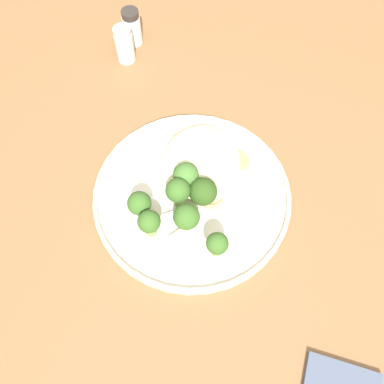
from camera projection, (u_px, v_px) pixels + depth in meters
ground at (197, 303)px, 1.29m from camera, size 6.00×6.00×0.00m
wooden_dining_table at (200, 212)px, 0.70m from camera, size 1.40×1.00×0.74m
dinner_plate at (192, 196)px, 0.62m from camera, size 0.29×0.29×0.02m
noodle_bed at (201, 164)px, 0.62m from camera, size 0.14×0.12×0.03m
seared_scallop_left_edge at (207, 167)px, 0.63m from camera, size 0.02×0.02×0.02m
seared_scallop_on_noodles at (187, 194)px, 0.61m from camera, size 0.03×0.03×0.01m
seared_scallop_tiny_bay at (212, 196)px, 0.61m from camera, size 0.04×0.04×0.01m
seared_scallop_large_seared at (218, 158)px, 0.63m from camera, size 0.03×0.03×0.02m
seared_scallop_front_small at (194, 158)px, 0.63m from camera, size 0.03×0.03×0.01m
seared_scallop_rear_pale at (238, 162)px, 0.63m from camera, size 0.04×0.04×0.01m
seared_scallop_half_hidden at (179, 143)px, 0.65m from camera, size 0.02×0.02×0.02m
broccoli_floret_right_tilted at (217, 244)px, 0.55m from camera, size 0.03×0.03×0.05m
broccoli_floret_rear_charred at (187, 217)px, 0.57m from camera, size 0.04×0.04×0.05m
broccoli_floret_left_leaning at (178, 191)px, 0.58m from camera, size 0.04×0.04×0.06m
broccoli_floret_split_head at (140, 204)px, 0.58m from camera, size 0.03×0.03×0.05m
broccoli_floret_tall_stalk at (186, 176)px, 0.60m from camera, size 0.04×0.04×0.05m
broccoli_floret_near_rim at (149, 223)px, 0.56m from camera, size 0.03×0.03×0.05m
broccoli_floret_beside_noodles at (203, 192)px, 0.59m from camera, size 0.04×0.04×0.05m
onion_sliver_long_sliver at (182, 230)px, 0.59m from camera, size 0.04×0.03×0.00m
onion_sliver_short_strip at (176, 212)px, 0.60m from camera, size 0.03×0.04×0.00m
onion_sliver_curled_piece at (221, 246)px, 0.58m from camera, size 0.03×0.03×0.00m
salt_shaker at (124, 45)px, 0.73m from camera, size 0.03×0.03×0.07m
pepper_shaker at (132, 27)px, 0.75m from camera, size 0.03×0.03×0.07m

